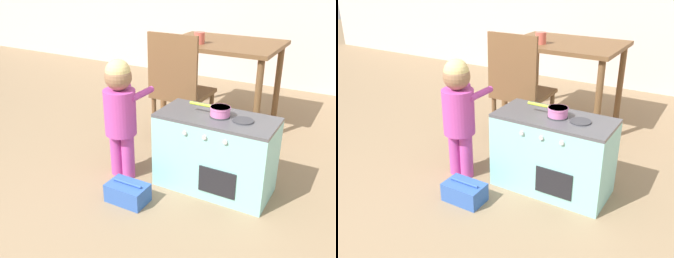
{
  "view_description": "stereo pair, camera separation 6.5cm",
  "coord_description": "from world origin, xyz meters",
  "views": [
    {
      "loc": [
        1.11,
        -0.95,
        1.38
      ],
      "look_at": [
        0.01,
        1.0,
        0.38
      ],
      "focal_mm": 40.0,
      "sensor_mm": 36.0,
      "label": 1
    },
    {
      "loc": [
        1.17,
        -0.91,
        1.38
      ],
      "look_at": [
        0.01,
        1.0,
        0.38
      ],
      "focal_mm": 40.0,
      "sensor_mm": 36.0,
      "label": 2
    }
  ],
  "objects": [
    {
      "name": "play_kitchen",
      "position": [
        0.32,
        1.07,
        0.26
      ],
      "size": [
        0.74,
        0.37,
        0.52
      ],
      "color": "#8CD1CC",
      "rests_on": "ground_plane"
    },
    {
      "name": "dining_table",
      "position": [
        -0.1,
        2.19,
        0.63
      ],
      "size": [
        1.0,
        0.75,
        0.74
      ],
      "color": "brown",
      "rests_on": "ground_plane"
    },
    {
      "name": "child_figure",
      "position": [
        -0.3,
        0.9,
        0.51
      ],
      "size": [
        0.24,
        0.35,
        0.83
      ],
      "color": "#BC429E",
      "rests_on": "ground_plane"
    },
    {
      "name": "toy_basket",
      "position": [
        -0.09,
        0.65,
        0.06
      ],
      "size": [
        0.25,
        0.16,
        0.14
      ],
      "color": "#335BB2",
      "rests_on": "ground_plane"
    },
    {
      "name": "dining_chair_near",
      "position": [
        -0.19,
        1.52,
        0.49
      ],
      "size": [
        0.41,
        0.41,
        0.92
      ],
      "color": "brown",
      "rests_on": "ground_plane"
    },
    {
      "name": "cup_on_table",
      "position": [
        -0.26,
        2.01,
        0.79
      ],
      "size": [
        0.09,
        0.09,
        0.1
      ],
      "color": "#D15B4C",
      "rests_on": "dining_table"
    },
    {
      "name": "toy_pot",
      "position": [
        0.33,
        1.07,
        0.55
      ],
      "size": [
        0.27,
        0.13,
        0.06
      ],
      "color": "pink",
      "rests_on": "play_kitchen"
    }
  ]
}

